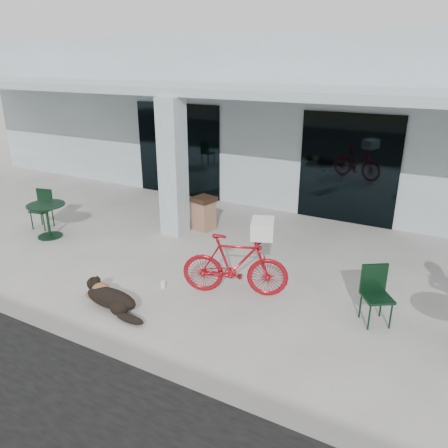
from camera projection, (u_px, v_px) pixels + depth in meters
The scene contains 14 objects.
ground at pixel (172, 289), 7.83m from camera, with size 80.00×80.00×0.00m, color #B9B6AF.
building at pixel (321, 113), 14.02m from camera, with size 22.00×7.00×4.50m, color silver.
storefront_glass_left at pixel (178, 150), 12.88m from camera, with size 2.80×0.06×2.70m, color black.
storefront_glass_right at pixel (348, 169), 10.64m from camera, with size 2.40×0.06×2.70m, color black.
column at pixel (173, 168), 9.85m from camera, with size 0.50×0.50×3.12m, color silver.
overhang at pixel (259, 91), 9.66m from camera, with size 22.00×2.80×0.18m, color silver.
bicycle at pixel (235, 265), 7.49m from camera, with size 0.52×1.84×1.10m, color #AD0D19.
laundry_basket at pixel (263, 228), 7.18m from camera, with size 0.49×0.37×0.29m, color white.
dog at pixel (111, 297), 7.17m from camera, with size 1.15×0.38×0.38m, color black, non-canonical shape.
cup_near_dog at pixel (163, 284), 7.86m from camera, with size 0.09×0.09×0.11m, color white.
cafe_table_near at pixel (48, 221), 10.00m from camera, with size 0.85×0.85×0.79m, color black, non-canonical shape.
cafe_chair_near at pixel (41, 210), 10.51m from camera, with size 0.42×0.46×0.94m, color black, non-canonical shape.
cafe_chair_far_a at pixel (377, 297), 6.65m from camera, with size 0.42×0.46×0.93m, color black, non-canonical shape.
trash_receptacle at pixel (204, 213), 10.44m from camera, with size 0.48×0.48×0.82m, color #93644C, non-canonical shape.
Camera 1 is at (4.15, -5.62, 3.85)m, focal length 35.00 mm.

